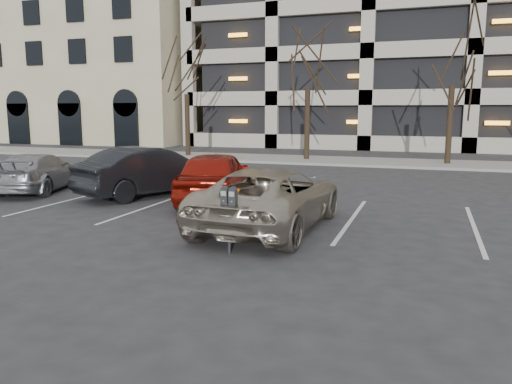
{
  "coord_description": "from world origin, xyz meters",
  "views": [
    {
      "loc": [
        3.11,
        -9.87,
        2.66
      ],
      "look_at": [
        0.02,
        -0.94,
        1.12
      ],
      "focal_mm": 35.0,
      "sensor_mm": 36.0,
      "label": 1
    }
  ],
  "objects_px": {
    "car_dark": "(150,171)",
    "car_red": "(215,176)",
    "tree_c": "(455,34)",
    "parking_meter": "(229,203)",
    "suv_silver": "(270,198)",
    "tree_a": "(186,55)",
    "car_silver": "(38,172)",
    "tree_b": "(309,41)"
  },
  "relations": [
    {
      "from": "parking_meter",
      "to": "suv_silver",
      "type": "xyz_separation_m",
      "value": [
        0.1,
        2.25,
        -0.26
      ]
    },
    {
      "from": "car_red",
      "to": "car_silver",
      "type": "bearing_deg",
      "value": -13.5
    },
    {
      "from": "tree_a",
      "to": "parking_meter",
      "type": "bearing_deg",
      "value": -61.03
    },
    {
      "from": "tree_a",
      "to": "car_silver",
      "type": "height_order",
      "value": "tree_a"
    },
    {
      "from": "tree_b",
      "to": "tree_c",
      "type": "distance_m",
      "value": 7.0
    },
    {
      "from": "parking_meter",
      "to": "suv_silver",
      "type": "relative_size",
      "value": 0.24
    },
    {
      "from": "tree_b",
      "to": "car_red",
      "type": "xyz_separation_m",
      "value": [
        0.25,
        -12.61,
        -5.4
      ]
    },
    {
      "from": "parking_meter",
      "to": "car_red",
      "type": "distance_m",
      "value": 5.41
    },
    {
      "from": "tree_a",
      "to": "parking_meter",
      "type": "distance_m",
      "value": 20.51
    },
    {
      "from": "suv_silver",
      "to": "car_red",
      "type": "height_order",
      "value": "car_red"
    },
    {
      "from": "tree_c",
      "to": "car_silver",
      "type": "bearing_deg",
      "value": -136.13
    },
    {
      "from": "car_dark",
      "to": "car_red",
      "type": "bearing_deg",
      "value": -165.27
    },
    {
      "from": "car_dark",
      "to": "suv_silver",
      "type": "bearing_deg",
      "value": 173.07
    },
    {
      "from": "tree_b",
      "to": "suv_silver",
      "type": "distance_m",
      "value": 16.38
    },
    {
      "from": "tree_c",
      "to": "tree_b",
      "type": "bearing_deg",
      "value": 180.0
    },
    {
      "from": "tree_a",
      "to": "car_dark",
      "type": "height_order",
      "value": "tree_a"
    },
    {
      "from": "car_red",
      "to": "car_silver",
      "type": "relative_size",
      "value": 1.03
    },
    {
      "from": "parking_meter",
      "to": "suv_silver",
      "type": "height_order",
      "value": "suv_silver"
    },
    {
      "from": "tree_a",
      "to": "car_dark",
      "type": "relative_size",
      "value": 1.7
    },
    {
      "from": "tree_c",
      "to": "tree_a",
      "type": "bearing_deg",
      "value": 180.0
    },
    {
      "from": "suv_silver",
      "to": "car_dark",
      "type": "relative_size",
      "value": 1.1
    },
    {
      "from": "tree_a",
      "to": "tree_b",
      "type": "xyz_separation_m",
      "value": [
        7.0,
        0.0,
        0.43
      ]
    },
    {
      "from": "tree_c",
      "to": "parking_meter",
      "type": "distance_m",
      "value": 18.72
    },
    {
      "from": "parking_meter",
      "to": "car_silver",
      "type": "bearing_deg",
      "value": 156.66
    },
    {
      "from": "suv_silver",
      "to": "car_red",
      "type": "xyz_separation_m",
      "value": [
        -2.51,
        2.59,
        0.06
      ]
    },
    {
      "from": "suv_silver",
      "to": "tree_b",
      "type": "bearing_deg",
      "value": -77.63
    },
    {
      "from": "suv_silver",
      "to": "car_dark",
      "type": "height_order",
      "value": "car_dark"
    },
    {
      "from": "car_red",
      "to": "car_dark",
      "type": "height_order",
      "value": "car_dark"
    },
    {
      "from": "tree_c",
      "to": "car_red",
      "type": "bearing_deg",
      "value": -118.17
    },
    {
      "from": "tree_a",
      "to": "tree_c",
      "type": "distance_m",
      "value": 14.01
    },
    {
      "from": "tree_c",
      "to": "parking_meter",
      "type": "xyz_separation_m",
      "value": [
        -4.34,
        -17.45,
        -5.2
      ]
    },
    {
      "from": "car_red",
      "to": "car_dark",
      "type": "relative_size",
      "value": 0.96
    },
    {
      "from": "suv_silver",
      "to": "car_silver",
      "type": "xyz_separation_m",
      "value": [
        -8.92,
        2.54,
        -0.07
      ]
    },
    {
      "from": "tree_b",
      "to": "suv_silver",
      "type": "height_order",
      "value": "tree_b"
    },
    {
      "from": "parking_meter",
      "to": "car_red",
      "type": "relative_size",
      "value": 0.28
    },
    {
      "from": "tree_c",
      "to": "car_silver",
      "type": "distance_m",
      "value": 19.08
    },
    {
      "from": "car_red",
      "to": "tree_a",
      "type": "bearing_deg",
      "value": -74.02
    },
    {
      "from": "tree_b",
      "to": "parking_meter",
      "type": "relative_size",
      "value": 6.82
    },
    {
      "from": "car_dark",
      "to": "tree_c",
      "type": "bearing_deg",
      "value": -102.44
    },
    {
      "from": "tree_b",
      "to": "parking_meter",
      "type": "distance_m",
      "value": 18.4
    },
    {
      "from": "car_red",
      "to": "car_dark",
      "type": "distance_m",
      "value": 2.45
    },
    {
      "from": "parking_meter",
      "to": "car_dark",
      "type": "relative_size",
      "value": 0.27
    }
  ]
}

